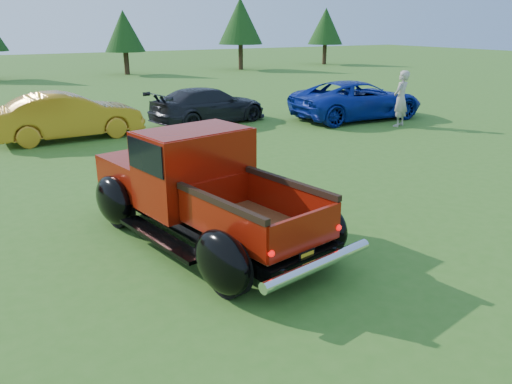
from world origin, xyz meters
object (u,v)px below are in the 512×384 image
show_car_blue (357,100)px  tree_mid_right (124,31)px  pickup_truck (195,186)px  spectator (401,99)px  tree_far_east (326,26)px  tree_east (240,21)px  show_car_grey (209,106)px  show_car_yellow (69,116)px

show_car_blue → tree_mid_right: bearing=9.7°
pickup_truck → spectator: spectator is taller
tree_far_east → spectator: tree_far_east is taller
tree_east → show_car_grey: bearing=-120.9°
tree_east → spectator: tree_east is taller
tree_far_east → pickup_truck: (-25.01, -29.52, -2.36)m
pickup_truck → show_car_grey: 10.25m
show_car_blue → spectator: bearing=-166.9°
tree_mid_right → show_car_grey: bearing=-97.4°
show_car_blue → spectator: spectator is taller
tree_east → spectator: size_ratio=2.76×
show_car_yellow → show_car_grey: (4.95, 0.20, -0.08)m
show_car_yellow → tree_far_east: bearing=-53.7°
tree_far_east → show_car_yellow: 32.81m
tree_east → tree_far_east: (9.00, 1.00, -0.41)m
tree_mid_right → pickup_truck: tree_mid_right is taller
tree_east → tree_far_east: 9.06m
tree_mid_right → tree_far_east: bearing=1.6°
show_car_blue → tree_far_east: bearing=-31.9°
spectator → tree_east: bearing=-125.4°
pickup_truck → show_car_blue: 12.19m
spectator → show_car_grey: bearing=-55.4°
tree_far_east → show_car_blue: bearing=-124.4°
show_car_yellow → show_car_blue: 10.44m
tree_far_east → spectator: 28.44m
tree_mid_right → spectator: (3.14, -23.65, -1.99)m
pickup_truck → show_car_yellow: 9.05m
tree_east → show_car_yellow: 25.70m
tree_mid_right → show_car_grey: (-2.55, -19.79, -2.32)m
pickup_truck → spectator: size_ratio=2.70×
show_car_yellow → show_car_grey: size_ratio=0.99×
pickup_truck → show_car_grey: (4.45, 9.23, -0.23)m
tree_east → pickup_truck: 32.82m
spectator → tree_far_east: bearing=-142.8°
show_car_blue → spectator: size_ratio=2.66×
tree_mid_right → spectator: tree_mid_right is taller
show_car_grey → show_car_blue: (5.34, -1.97, 0.07)m
tree_east → show_car_yellow: size_ratio=1.21×
show_car_yellow → show_car_blue: bearing=-102.3°
tree_far_east → spectator: size_ratio=2.45×
show_car_blue → spectator: (0.36, -1.89, 0.25)m
tree_east → pickup_truck: bearing=-119.3°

